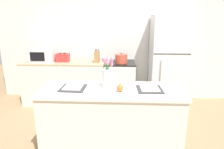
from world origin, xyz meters
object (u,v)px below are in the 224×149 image
pear_figurine (120,88)px  plate_setting_left (73,88)px  microwave (43,55)px  knife_block (97,57)px  stove_range (120,83)px  plate_setting_right (150,89)px  flower_vase (108,76)px  cooking_pot (121,59)px  refrigerator (167,62)px  toaster (63,57)px

pear_figurine → plate_setting_left: bearing=171.3°
plate_setting_left → microwave: bearing=122.1°
plate_setting_left → knife_block: bearing=85.9°
stove_range → plate_setting_right: (0.38, -1.60, 0.46)m
stove_range → pear_figurine: size_ratio=6.52×
plate_setting_right → knife_block: knife_block is taller
pear_figurine → flower_vase: bearing=140.5°
flower_vase → knife_block: (-0.33, 1.54, -0.06)m
plate_setting_left → stove_range: bearing=70.0°
flower_vase → pear_figurine: size_ratio=3.08×
stove_range → cooking_pot: bearing=-70.5°
refrigerator → plate_setting_right: refrigerator is taller
stove_range → knife_block: (-0.47, -0.02, 0.56)m
plate_setting_right → cooking_pot: (-0.36, 1.55, 0.07)m
refrigerator → microwave: (-2.53, -0.00, 0.12)m
refrigerator → cooking_pot: bearing=-176.8°
plate_setting_right → toaster: (-1.56, 1.62, 0.07)m
plate_setting_right → toaster: size_ratio=1.16×
microwave → pear_figurine: bearing=-46.6°
flower_vase → refrigerator: bearing=55.0°
refrigerator → pear_figurine: refrigerator is taller
flower_vase → microwave: 2.12m
flower_vase → knife_block: bearing=101.9°
cooking_pot → knife_block: (-0.49, 0.03, 0.02)m
cooking_pot → microwave: (-1.60, 0.05, 0.05)m
pear_figurine → knife_block: bearing=106.1°
knife_block → microwave: bearing=179.0°
refrigerator → pear_figurine: bearing=-119.0°
plate_setting_right → plate_setting_left: bearing=180.0°
plate_setting_left → pear_figurine: bearing=-8.7°
flower_vase → knife_block: size_ratio=1.56×
flower_vase → pear_figurine: 0.23m
toaster → cooking_pot: cooking_pot is taller
stove_range → plate_setting_left: plate_setting_left is taller
refrigerator → stove_range: bearing=-180.0°
stove_range → plate_setting_right: plate_setting_right is taller
stove_range → toaster: bearing=179.1°
stove_range → pear_figurine: bearing=-89.5°
flower_vase → microwave: flower_vase is taller
stove_range → toaster: toaster is taller
microwave → cooking_pot: bearing=-1.8°
plate_setting_right → microwave: (-1.97, 1.60, 0.12)m
stove_range → flower_vase: flower_vase is taller
flower_vase → plate_setting_left: bearing=-175.0°
flower_vase → microwave: size_ratio=0.88×
plate_setting_left → microwave: (-1.00, 1.60, 0.12)m
refrigerator → toaster: (-2.13, 0.02, 0.07)m
refrigerator → plate_setting_right: size_ratio=5.61×
stove_range → refrigerator: (0.95, 0.00, 0.46)m
stove_range → refrigerator: 1.06m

